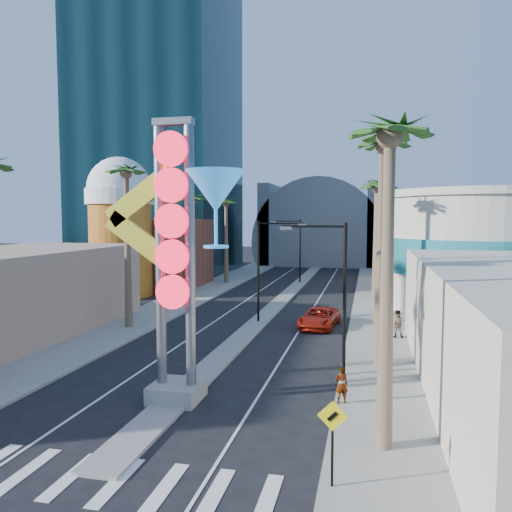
{
  "coord_description": "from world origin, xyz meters",
  "views": [
    {
      "loc": [
        8.37,
        -17.65,
        8.26
      ],
      "look_at": [
        -0.12,
        19.71,
        5.29
      ],
      "focal_mm": 35.0,
      "sensor_mm": 36.0,
      "label": 1
    }
  ],
  "objects": [
    {
      "name": "neon_sign",
      "position": [
        0.82,
        2.96,
        7.31
      ],
      "size": [
        6.53,
        2.6,
        12.55
      ],
      "color": "gray",
      "rests_on": "ground"
    },
    {
      "name": "palm_6",
      "position": [
        9.0,
        22.0,
        9.93
      ],
      "size": [
        2.4,
        2.4,
        11.7
      ],
      "color": "brown",
      "rests_on": "ground"
    },
    {
      "name": "pedestrian_b",
      "position": [
        10.31,
        16.94,
        1.08
      ],
      "size": [
        0.92,
        0.73,
        1.86
      ],
      "primitive_type": "imported",
      "rotation": [
        0.0,
        0.0,
        3.12
      ],
      "color": "gray",
      "rests_on": "sidewalk_east"
    },
    {
      "name": "sidewalk_east",
      "position": [
        9.5,
        35.0,
        0.07
      ],
      "size": [
        5.0,
        100.0,
        0.15
      ],
      "primitive_type": "cube",
      "color": "gray",
      "rests_on": "ground"
    },
    {
      "name": "median",
      "position": [
        0.0,
        38.0,
        0.07
      ],
      "size": [
        1.6,
        84.0,
        0.15
      ],
      "primitive_type": "cube",
      "color": "gray",
      "rests_on": "ground"
    },
    {
      "name": "red_pickup",
      "position": [
        4.82,
        19.45,
        0.74
      ],
      "size": [
        3.02,
        5.56,
        1.48
      ],
      "primitive_type": "imported",
      "rotation": [
        0.0,
        0.0,
        -0.11
      ],
      "color": "#9C190C",
      "rests_on": "ground"
    },
    {
      "name": "palm_4",
      "position": [
        9.0,
        0.0,
        10.38
      ],
      "size": [
        2.4,
        2.4,
        12.2
      ],
      "color": "brown",
      "rests_on": "ground"
    },
    {
      "name": "streetlight_1",
      "position": [
        -0.55,
        44.0,
        4.88
      ],
      "size": [
        3.79,
        0.25,
        8.0
      ],
      "color": "black",
      "rests_on": "ground"
    },
    {
      "name": "palm_1",
      "position": [
        -9.0,
        16.0,
        10.82
      ],
      "size": [
        2.4,
        2.4,
        12.7
      ],
      "color": "brown",
      "rests_on": "ground"
    },
    {
      "name": "brick_filler_west",
      "position": [
        -16.0,
        38.0,
        4.0
      ],
      "size": [
        10.0,
        10.0,
        8.0
      ],
      "primitive_type": "cube",
      "color": "brown",
      "rests_on": "ground"
    },
    {
      "name": "canopy",
      "position": [
        0.0,
        72.0,
        4.31
      ],
      "size": [
        22.0,
        16.0,
        22.0
      ],
      "color": "slate",
      "rests_on": "ground"
    },
    {
      "name": "palm_5",
      "position": [
        9.0,
        10.0,
        11.27
      ],
      "size": [
        2.4,
        2.4,
        13.2
      ],
      "color": "brown",
      "rests_on": "ground"
    },
    {
      "name": "palm_3",
      "position": [
        -9.0,
        42.0,
        9.48
      ],
      "size": [
        2.4,
        2.4,
        11.2
      ],
      "color": "brown",
      "rests_on": "ground"
    },
    {
      "name": "streetlight_0",
      "position": [
        0.55,
        20.0,
        4.88
      ],
      "size": [
        3.79,
        0.25,
        8.0
      ],
      "color": "black",
      "rests_on": "ground"
    },
    {
      "name": "ped_sign",
      "position": [
        7.4,
        -3.03,
        1.89
      ],
      "size": [
        0.92,
        0.12,
        2.66
      ],
      "color": "black",
      "rests_on": "sidewalk_east"
    },
    {
      "name": "turquoise_building",
      "position": [
        18.0,
        30.0,
        5.25
      ],
      "size": [
        16.6,
        16.6,
        10.6
      ],
      "color": "#BDB7A0",
      "rests_on": "ground"
    },
    {
      "name": "beer_mug",
      "position": [
        -17.0,
        30.0,
        7.84
      ],
      "size": [
        7.0,
        7.0,
        14.5
      ],
      "color": "#BF5519",
      "rests_on": "ground"
    },
    {
      "name": "ground",
      "position": [
        0.0,
        0.0,
        0.0
      ],
      "size": [
        240.0,
        240.0,
        0.0
      ],
      "primitive_type": "plane",
      "color": "black",
      "rests_on": "ground"
    },
    {
      "name": "pedestrian_a",
      "position": [
        7.3,
        3.92,
        0.96
      ],
      "size": [
        0.69,
        0.57,
        1.62
      ],
      "primitive_type": "imported",
      "rotation": [
        0.0,
        0.0,
        3.5
      ],
      "color": "gray",
      "rests_on": "sidewalk_east"
    },
    {
      "name": "streetlight_2",
      "position": [
        6.72,
        8.0,
        4.83
      ],
      "size": [
        3.45,
        0.25,
        8.0
      ],
      "color": "black",
      "rests_on": "ground"
    },
    {
      "name": "palm_7",
      "position": [
        9.0,
        34.0,
        10.82
      ],
      "size": [
        2.4,
        2.4,
        12.7
      ],
      "color": "brown",
      "rests_on": "ground"
    },
    {
      "name": "sidewalk_west",
      "position": [
        -9.5,
        35.0,
        0.07
      ],
      "size": [
        5.0,
        100.0,
        0.15
      ],
      "primitive_type": "cube",
      "color": "gray",
      "rests_on": "ground"
    },
    {
      "name": "filler_east",
      "position": [
        16.0,
        48.0,
        5.0
      ],
      "size": [
        10.0,
        20.0,
        10.0
      ],
      "primitive_type": "cube",
      "color": "tan",
      "rests_on": "ground"
    },
    {
      "name": "palm_2",
      "position": [
        -9.0,
        30.0,
        9.48
      ],
      "size": [
        2.4,
        2.4,
        11.2
      ],
      "color": "brown",
      "rests_on": "ground"
    },
    {
      "name": "hotel_tower",
      "position": [
        -22.0,
        52.0,
        25.0
      ],
      "size": [
        20.0,
        20.0,
        50.0
      ],
      "primitive_type": "cube",
      "color": "black",
      "rests_on": "ground"
    }
  ]
}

